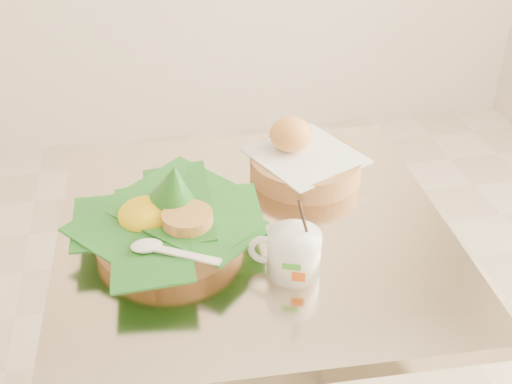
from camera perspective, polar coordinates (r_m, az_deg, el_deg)
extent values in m
cylinder|color=gray|center=(1.42, -0.18, -15.41)|extent=(0.07, 0.07, 0.69)
cube|color=beige|center=(1.18, -0.21, -3.56)|extent=(0.73, 0.73, 0.03)
cylinder|color=tan|center=(1.14, -7.75, -3.14)|extent=(0.26, 0.26, 0.04)
cone|color=#1C631D|center=(1.10, -7.41, 0.37)|extent=(0.13, 0.15, 0.13)
ellipsoid|color=yellow|center=(1.13, -9.75, -2.04)|extent=(0.10, 0.10, 0.05)
cylinder|color=#CC9347|center=(1.09, -6.10, -2.40)|extent=(0.09, 0.09, 0.02)
cylinder|color=tan|center=(1.31, 4.41, 2.34)|extent=(0.23, 0.23, 0.05)
cube|color=white|center=(1.29, 4.46, 3.24)|extent=(0.26, 0.26, 0.01)
ellipsoid|color=orange|center=(1.29, 3.09, 5.16)|extent=(0.09, 0.09, 0.07)
cylinder|color=white|center=(1.04, 3.41, -5.46)|extent=(0.09, 0.09, 0.08)
torus|color=white|center=(1.05, 0.71, -5.16)|extent=(0.05, 0.03, 0.05)
cylinder|color=#513217|center=(1.02, 3.47, -3.98)|extent=(0.08, 0.08, 0.01)
cylinder|color=black|center=(1.01, 4.35, -2.83)|extent=(0.04, 0.03, 0.11)
cube|color=green|center=(1.00, 3.18, -6.68)|extent=(0.03, 0.01, 0.01)
cube|color=orange|center=(1.02, 3.80, -7.56)|extent=(0.02, 0.01, 0.02)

